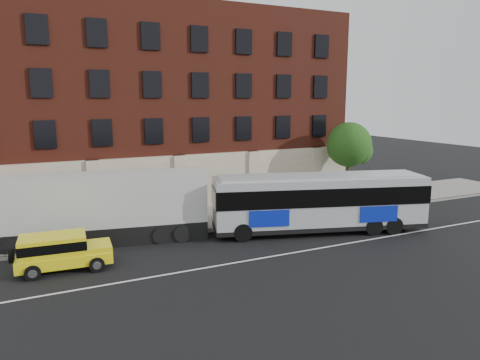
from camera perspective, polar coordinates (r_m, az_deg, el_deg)
name	(u,v)px	position (r m, az deg, el deg)	size (l,w,h in m)	color
ground	(253,264)	(22.82, 1.64, -10.67)	(120.00, 120.00, 0.00)	black
sidewalk	(193,219)	(30.69, -6.04, -5.02)	(60.00, 6.00, 0.15)	gray
kerb	(209,231)	(27.98, -3.98, -6.51)	(60.00, 0.25, 0.15)	gray
lane_line	(248,260)	(23.24, 1.07, -10.26)	(60.00, 0.12, 0.01)	white
building	(158,106)	(37.17, -10.40, 9.28)	(30.00, 12.10, 15.00)	maroon
sign_pole	(61,225)	(26.02, -21.93, -5.41)	(0.30, 0.20, 2.50)	slate
street_tree	(349,146)	(36.93, 13.83, 4.20)	(3.60, 3.60, 6.20)	#36281B
city_bus	(320,201)	(27.96, 10.17, -2.61)	(13.39, 6.43, 3.60)	#B1B6BC
yellow_suv	(60,250)	(23.37, -22.09, -8.31)	(4.69, 2.26, 1.77)	yellow
shipping_container	(100,209)	(26.71, -17.47, -3.56)	(12.25, 4.49, 4.00)	black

